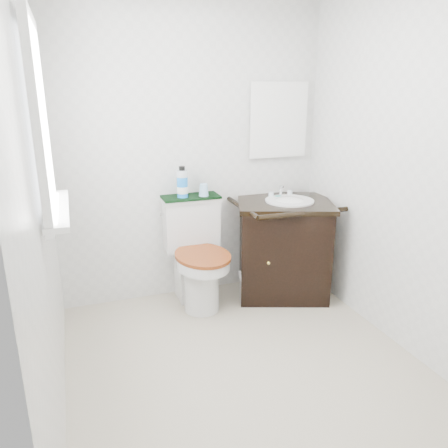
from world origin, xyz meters
TOP-DOWN VIEW (x-y plane):
  - floor at (0.00, 0.00)m, footprint 2.40×2.40m
  - wall_back at (0.00, 1.20)m, footprint 2.40×0.00m
  - wall_front at (0.00, -1.20)m, footprint 2.40×0.00m
  - wall_left at (-1.10, 0.00)m, footprint 0.00×2.40m
  - wall_right at (1.10, 0.00)m, footprint 0.00×2.40m
  - window at (-1.07, 0.25)m, footprint 0.02×0.70m
  - mirror at (0.75, 1.18)m, footprint 0.50×0.02m
  - toilet at (-0.05, 0.96)m, footprint 0.47×0.66m
  - vanity at (0.70, 0.90)m, footprint 0.94×0.87m
  - trash_bin at (0.36, 0.80)m, footprint 0.21×0.18m
  - towel at (-0.05, 1.09)m, footprint 0.46×0.22m
  - mouthwash_bottle at (-0.12, 1.07)m, footprint 0.09×0.09m
  - cup at (0.05, 1.05)m, footprint 0.08×0.08m
  - soap_bar at (0.70, 1.02)m, footprint 0.07×0.05m

SIDE VIEW (x-z plane):
  - floor at x=0.00m, z-range 0.00..0.00m
  - trash_bin at x=0.36m, z-range 0.00..0.26m
  - toilet at x=-0.05m, z-range -0.06..0.81m
  - vanity at x=0.70m, z-range -0.03..0.89m
  - soap_bar at x=0.70m, z-range 0.82..0.84m
  - towel at x=-0.05m, z-range 0.86..0.88m
  - cup at x=0.05m, z-range 0.88..0.98m
  - mouthwash_bottle at x=-0.12m, z-range 0.87..1.12m
  - wall_back at x=0.00m, z-range 0.00..2.40m
  - wall_front at x=0.00m, z-range 0.00..2.40m
  - wall_left at x=-1.10m, z-range 0.00..2.40m
  - wall_right at x=1.10m, z-range 0.00..2.40m
  - mirror at x=0.75m, z-range 1.15..1.75m
  - window at x=-1.07m, z-range 1.10..2.00m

